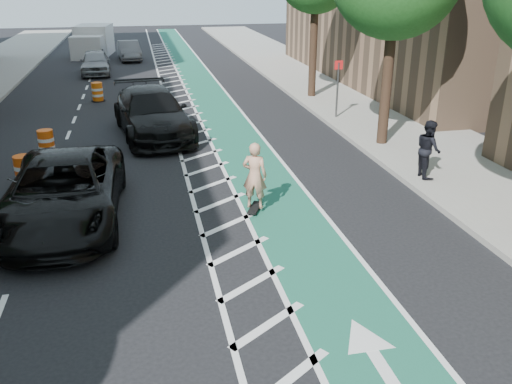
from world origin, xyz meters
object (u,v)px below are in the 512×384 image
object	(u,v)px
skateboarder	(255,176)
suv_far	(152,113)
barrel_a	(25,172)
suv_near	(63,191)

from	to	relation	value
skateboarder	suv_far	distance (m)	8.16
skateboarder	barrel_a	distance (m)	6.87
skateboarder	barrel_a	xyz separation A→B (m)	(-6.10, 3.12, -0.54)
suv_near	skateboarder	bearing A→B (deg)	-2.45
suv_near	suv_far	size ratio (longest dim) A/B	0.98
skateboarder	suv_near	distance (m)	4.72
suv_near	barrel_a	distance (m)	3.12
skateboarder	suv_near	bearing A→B (deg)	20.65
skateboarder	suv_far	world-z (taller)	skateboarder
suv_far	barrel_a	bearing A→B (deg)	-136.78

